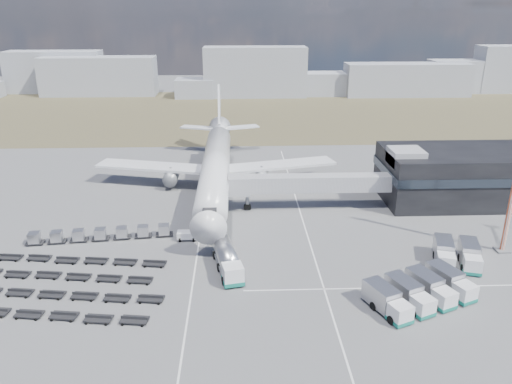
{
  "coord_description": "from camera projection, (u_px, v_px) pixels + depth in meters",
  "views": [
    {
      "loc": [
        4.43,
        -66.33,
        36.39
      ],
      "look_at": [
        7.77,
        19.14,
        4.0
      ],
      "focal_mm": 35.0,
      "sensor_mm": 36.0,
      "label": 1
    }
  ],
  "objects": [
    {
      "name": "ground",
      "position": [
        209.0,
        263.0,
        74.71
      ],
      "size": [
        420.0,
        420.0,
        0.0
      ],
      "primitive_type": "plane",
      "color": "#565659",
      "rests_on": "ground"
    },
    {
      "name": "uld_row",
      "position": [
        100.0,
        234.0,
        81.52
      ],
      "size": [
        23.38,
        4.35,
        1.81
      ],
      "rotation": [
        0.0,
        0.0,
        0.11
      ],
      "color": "black",
      "rests_on": "ground"
    },
    {
      "name": "skyline",
      "position": [
        261.0,
        76.0,
        211.53
      ],
      "size": [
        320.19,
        27.73,
        20.04
      ],
      "color": "#9598A2",
      "rests_on": "ground"
    },
    {
      "name": "lane_markings",
      "position": [
        273.0,
        252.0,
        77.87
      ],
      "size": [
        47.12,
        110.0,
        0.01
      ],
      "color": "silver",
      "rests_on": "ground"
    },
    {
      "name": "fuel_tanker",
      "position": [
        227.0,
        258.0,
        72.21
      ],
      "size": [
        5.04,
        11.59,
        3.64
      ],
      "rotation": [
        0.0,
        0.0,
        0.2
      ],
      "color": "silver",
      "rests_on": "ground"
    },
    {
      "name": "grass_strip",
      "position": [
        224.0,
        113.0,
        177.5
      ],
      "size": [
        420.0,
        90.0,
        0.01
      ],
      "primitive_type": "cube",
      "color": "#48442B",
      "rests_on": "ground"
    },
    {
      "name": "service_trucks_near",
      "position": [
        420.0,
        291.0,
        64.42
      ],
      "size": [
        14.99,
        11.91,
        2.93
      ],
      "rotation": [
        0.0,
        0.0,
        0.41
      ],
      "color": "silver",
      "rests_on": "ground"
    },
    {
      "name": "pushback_tug",
      "position": [
        187.0,
        236.0,
        81.78
      ],
      "size": [
        3.18,
        1.8,
        1.44
      ],
      "primitive_type": "cube",
      "rotation": [
        0.0,
        0.0,
        -0.0
      ],
      "color": "silver",
      "rests_on": "ground"
    },
    {
      "name": "jet_bridge",
      "position": [
        299.0,
        184.0,
        92.59
      ],
      "size": [
        30.3,
        3.8,
        7.05
      ],
      "color": "#939399",
      "rests_on": "ground"
    },
    {
      "name": "service_trucks_far",
      "position": [
        457.0,
        254.0,
        73.94
      ],
      "size": [
        7.92,
        8.75,
        2.96
      ],
      "rotation": [
        0.0,
        0.0,
        -0.28
      ],
      "color": "silver",
      "rests_on": "ground"
    },
    {
      "name": "terminal",
      "position": [
        460.0,
        174.0,
        96.99
      ],
      "size": [
        30.4,
        16.4,
        11.0
      ],
      "color": "black",
      "rests_on": "ground"
    },
    {
      "name": "catering_truck",
      "position": [
        223.0,
        171.0,
        110.9
      ],
      "size": [
        4.7,
        7.0,
        2.98
      ],
      "rotation": [
        0.0,
        0.0,
        0.35
      ],
      "color": "silver",
      "rests_on": "ground"
    },
    {
      "name": "baggage_dollies",
      "position": [
        39.0,
        284.0,
        68.23
      ],
      "size": [
        36.26,
        20.02,
        0.8
      ],
      "rotation": [
        0.0,
        0.0,
        -0.13
      ],
      "color": "black",
      "rests_on": "ground"
    },
    {
      "name": "airliner",
      "position": [
        216.0,
        164.0,
        103.09
      ],
      "size": [
        51.59,
        64.53,
        17.62
      ],
      "color": "silver",
      "rests_on": "ground"
    }
  ]
}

